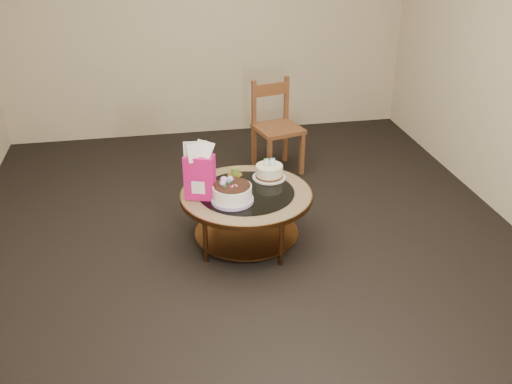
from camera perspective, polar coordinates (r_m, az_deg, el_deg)
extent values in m
plane|color=black|center=(4.59, -0.94, -5.08)|extent=(5.00, 5.00, 0.00)
cube|color=#C5B795|center=(6.45, -5.01, 16.93)|extent=(4.50, 0.02, 2.60)
cube|color=#C5B795|center=(1.87, 12.28, -11.85)|extent=(4.50, 0.02, 2.60)
cylinder|color=brown|center=(4.71, 2.78, -1.21)|extent=(0.04, 0.04, 0.42)
cylinder|color=brown|center=(4.75, -4.05, -0.96)|extent=(0.04, 0.04, 0.42)
cylinder|color=brown|center=(4.27, -5.09, -4.56)|extent=(0.04, 0.04, 0.42)
cylinder|color=brown|center=(4.22, 2.54, -4.88)|extent=(0.04, 0.04, 0.42)
cylinder|color=brown|center=(4.53, -0.95, -4.01)|extent=(0.82, 0.82, 0.02)
cylinder|color=brown|center=(4.37, -0.98, -0.30)|extent=(1.02, 1.02, 0.04)
cylinder|color=#957852|center=(4.36, -0.98, -0.13)|extent=(1.00, 1.00, 0.01)
cylinder|color=black|center=(4.36, -0.98, -0.04)|extent=(0.74, 0.74, 0.01)
cylinder|color=#B596D4|center=(4.22, -2.39, -0.78)|extent=(0.32, 0.32, 0.02)
cylinder|color=white|center=(4.20, -2.40, -0.16)|extent=(0.29, 0.29, 0.13)
cylinder|color=black|center=(4.17, -2.42, 0.66)|extent=(0.27, 0.27, 0.01)
sphere|color=#B596D4|center=(4.20, -3.23, 1.20)|extent=(0.06, 0.06, 0.06)
sphere|color=#B596D4|center=(4.22, -2.60, 1.29)|extent=(0.05, 0.05, 0.05)
sphere|color=#B596D4|center=(4.16, -3.35, 0.87)|extent=(0.04, 0.04, 0.04)
cone|color=#1E7137|center=(4.19, -2.71, 0.90)|extent=(0.03, 0.04, 0.03)
cone|color=#1E7137|center=(4.19, -3.62, 0.91)|extent=(0.04, 0.04, 0.03)
cone|color=#1E7137|center=(4.23, -2.36, 1.23)|extent=(0.04, 0.04, 0.03)
cone|color=#1E7137|center=(4.14, -3.06, 0.56)|extent=(0.04, 0.04, 0.03)
cylinder|color=silver|center=(4.58, 1.33, 1.49)|extent=(0.27, 0.27, 0.01)
cylinder|color=#492815|center=(4.57, 1.33, 1.65)|extent=(0.22, 0.22, 0.02)
cylinder|color=white|center=(4.55, 1.34, 2.21)|extent=(0.21, 0.21, 0.08)
cube|color=#4CB34F|center=(4.52, 1.04, 2.99)|extent=(0.04, 0.01, 0.06)
cube|color=white|center=(4.52, 1.04, 2.99)|extent=(0.03, 0.01, 0.05)
cube|color=#4197DF|center=(4.53, 1.66, 3.05)|extent=(0.04, 0.01, 0.06)
cube|color=white|center=(4.53, 1.66, 3.05)|extent=(0.03, 0.01, 0.05)
cube|color=#D21361|center=(4.23, -5.64, 1.51)|extent=(0.25, 0.19, 0.34)
cube|color=white|center=(4.25, -5.60, 0.79)|extent=(0.14, 0.15, 0.10)
cube|color=#EADC60|center=(4.60, -2.12, 1.58)|extent=(0.13, 0.13, 0.01)
cylinder|color=gold|center=(4.59, -2.12, 1.69)|extent=(0.12, 0.12, 0.01)
cylinder|color=olive|center=(4.58, -2.13, 2.10)|extent=(0.06, 0.06, 0.06)
cylinder|color=black|center=(4.56, -2.14, 2.49)|extent=(0.00, 0.00, 0.01)
cube|color=brown|center=(5.62, 2.22, 6.34)|extent=(0.51, 0.51, 0.04)
cube|color=brown|center=(5.48, 1.36, 3.27)|extent=(0.05, 0.05, 0.45)
cube|color=brown|center=(5.63, 4.62, 3.89)|extent=(0.05, 0.05, 0.45)
cube|color=brown|center=(5.78, -0.21, 4.59)|extent=(0.05, 0.05, 0.45)
cube|color=brown|center=(5.92, 2.95, 5.15)|extent=(0.05, 0.05, 0.45)
cube|color=brown|center=(5.62, -0.21, 8.83)|extent=(0.05, 0.05, 0.46)
cube|color=brown|center=(5.77, 3.05, 9.30)|extent=(0.05, 0.05, 0.46)
cube|color=brown|center=(5.65, 1.45, 10.22)|extent=(0.35, 0.12, 0.12)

